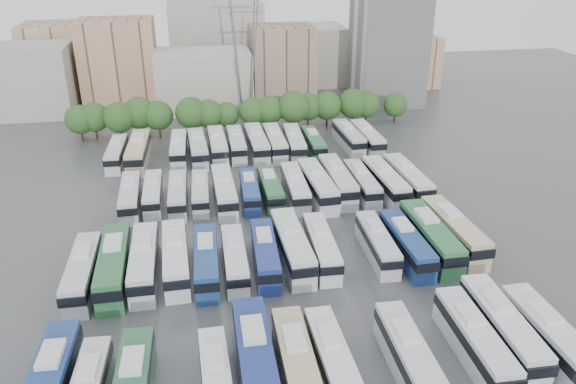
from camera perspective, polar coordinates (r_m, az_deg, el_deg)
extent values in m
plane|color=#424447|center=(70.22, -1.62, -4.91)|extent=(220.00, 220.00, 0.00)
cylinder|color=black|center=(109.77, -20.19, 5.43)|extent=(0.36, 0.36, 2.22)
sphere|color=#234C1E|center=(108.88, -20.42, 6.92)|extent=(5.32, 5.32, 5.32)
cylinder|color=black|center=(110.02, -18.89, 5.68)|extent=(0.36, 0.36, 2.25)
sphere|color=#234C1E|center=(109.11, -19.11, 7.19)|extent=(5.40, 5.40, 5.40)
cylinder|color=black|center=(107.92, -16.59, 5.66)|extent=(0.36, 0.36, 2.35)
sphere|color=#234C1E|center=(106.96, -16.80, 7.26)|extent=(5.64, 5.64, 5.64)
cylinder|color=black|center=(109.01, -14.72, 6.10)|extent=(0.36, 0.36, 2.46)
sphere|color=#234C1E|center=(108.03, -14.91, 7.77)|extent=(5.89, 5.89, 5.89)
cylinder|color=black|center=(107.81, -12.88, 6.03)|extent=(0.36, 0.36, 2.26)
sphere|color=#234C1E|center=(106.89, -13.04, 7.58)|extent=(5.41, 5.41, 5.41)
cylinder|color=black|center=(107.10, -9.69, 6.23)|extent=(0.36, 0.36, 2.44)
sphere|color=#234C1E|center=(106.10, -9.81, 7.93)|extent=(5.86, 5.86, 5.86)
cylinder|color=black|center=(107.43, -7.95, 6.35)|extent=(0.36, 0.36, 2.22)
sphere|color=#234C1E|center=(106.52, -8.04, 7.88)|extent=(5.33, 5.33, 5.33)
cylinder|color=black|center=(108.16, -6.19, 6.50)|extent=(0.36, 0.36, 1.95)
sphere|color=#234C1E|center=(107.36, -6.25, 7.83)|extent=(4.67, 4.67, 4.67)
cylinder|color=black|center=(108.23, -3.57, 6.67)|extent=(0.36, 0.36, 2.18)
sphere|color=#234C1E|center=(107.34, -3.61, 8.17)|extent=(5.23, 5.23, 5.23)
cylinder|color=black|center=(108.42, -1.88, 6.76)|extent=(0.36, 0.36, 2.26)
sphere|color=#234C1E|center=(107.51, -1.91, 8.31)|extent=(5.41, 5.41, 5.41)
cylinder|color=black|center=(108.52, 0.56, 6.88)|extent=(0.36, 0.36, 2.56)
sphere|color=#234C1E|center=(107.49, 0.57, 8.64)|extent=(6.14, 6.14, 6.14)
cylinder|color=black|center=(110.69, 2.02, 7.14)|extent=(0.36, 0.36, 2.24)
sphere|color=#234C1E|center=(109.80, 2.04, 8.65)|extent=(5.37, 5.37, 5.37)
cylinder|color=black|center=(111.19, 3.96, 7.20)|extent=(0.36, 0.36, 2.31)
sphere|color=#234C1E|center=(110.28, 4.01, 8.75)|extent=(5.54, 5.54, 5.54)
cylinder|color=black|center=(112.54, 6.54, 7.34)|extent=(0.36, 0.36, 2.40)
sphere|color=#234C1E|center=(111.61, 6.62, 8.93)|extent=(5.76, 5.76, 5.76)
cylinder|color=black|center=(113.62, 7.92, 7.37)|extent=(0.36, 0.36, 2.17)
sphere|color=#234C1E|center=(112.78, 8.01, 8.79)|extent=(5.20, 5.20, 5.20)
cylinder|color=black|center=(115.45, 10.75, 7.40)|extent=(0.36, 0.36, 1.97)
sphere|color=#234C1E|center=(114.69, 10.86, 8.67)|extent=(4.72, 4.72, 4.72)
cube|color=#9E998E|center=(129.91, -24.92, 10.25)|extent=(18.00, 14.00, 14.00)
cube|color=tan|center=(131.86, -16.77, 12.58)|extent=(16.00, 12.00, 18.00)
cube|color=#ADA89E|center=(123.78, -8.55, 11.16)|extent=(20.00, 14.00, 12.00)
cube|color=gray|center=(130.76, -0.59, 13.06)|extent=(14.00, 12.00, 16.00)
cube|color=gray|center=(142.67, -7.28, 14.69)|extent=(22.00, 16.00, 20.00)
cube|color=tan|center=(144.01, -21.98, 12.42)|extent=(16.00, 14.00, 16.00)
cube|color=#A39E93|center=(143.94, 1.86, 13.74)|extent=(18.00, 14.00, 14.00)
cube|color=tan|center=(145.22, 11.91, 12.94)|extent=(14.00, 12.00, 12.00)
cube|color=gray|center=(137.74, -12.12, 11.85)|extent=(12.00, 10.00, 10.00)
cube|color=silver|center=(127.58, 10.13, 14.68)|extent=(14.00, 14.00, 26.00)
cylinder|color=slate|center=(110.12, -5.46, 15.46)|extent=(2.90, 2.91, 33.83)
cylinder|color=slate|center=(114.06, -5.64, 15.78)|extent=(2.90, 2.91, 33.83)
cylinder|color=slate|center=(110.49, -3.32, 15.56)|extent=(2.90, 2.91, 33.83)
cylinder|color=slate|center=(114.42, -3.56, 15.88)|extent=(2.90, 2.91, 33.83)
cube|color=slate|center=(111.67, -4.57, 17.74)|extent=(7.00, 0.30, 0.30)
cube|color=black|center=(50.77, -23.17, -17.32)|extent=(3.29, 12.86, 1.05)
cube|color=silver|center=(51.20, -22.96, -14.92)|extent=(1.91, 3.42, 0.46)
cube|color=silver|center=(49.75, -19.65, -16.43)|extent=(1.66, 2.93, 0.39)
cube|color=silver|center=(48.66, -15.54, -16.20)|extent=(1.82, 3.29, 0.44)
cube|color=silver|center=(48.60, -7.25, -18.77)|extent=(2.62, 10.83, 3.05)
cube|color=black|center=(48.10, -7.27, -18.38)|extent=(2.73, 11.00, 0.90)
cube|color=silver|center=(48.44, -7.50, -16.21)|extent=(1.61, 2.92, 0.39)
cube|color=navy|center=(49.56, -3.30, -16.93)|extent=(2.93, 13.45, 3.81)
cube|color=black|center=(48.96, -3.30, -16.43)|extent=(3.07, 13.65, 1.12)
cube|color=silver|center=(49.45, -3.58, -13.79)|extent=(1.92, 3.59, 0.49)
cube|color=#C7B388|center=(49.19, 0.95, -17.51)|extent=(2.74, 12.42, 3.51)
cube|color=black|center=(48.63, 0.98, -17.04)|extent=(2.86, 12.60, 1.03)
cube|color=silver|center=(49.04, 0.63, -14.59)|extent=(1.78, 3.32, 0.45)
cube|color=silver|center=(49.95, 4.59, -16.98)|extent=(2.72, 11.70, 3.30)
cube|color=black|center=(49.42, 4.66, -16.54)|extent=(2.84, 11.88, 0.97)
cube|color=silver|center=(49.80, 4.22, -14.29)|extent=(1.72, 3.14, 0.43)
cube|color=silver|center=(51.04, 12.26, -16.37)|extent=(2.74, 12.22, 3.45)
cube|color=black|center=(50.51, 12.39, -15.92)|extent=(2.86, 12.40, 1.02)
cube|color=silver|center=(50.88, 11.86, -13.63)|extent=(1.77, 3.27, 0.45)
cube|color=silver|center=(54.38, 18.36, -14.25)|extent=(2.77, 12.22, 3.45)
cube|color=black|center=(53.87, 18.53, -13.80)|extent=(2.90, 12.41, 1.02)
cube|color=silver|center=(54.27, 17.94, -11.67)|extent=(1.78, 3.28, 0.45)
cube|color=white|center=(56.60, 20.89, -12.85)|extent=(3.03, 12.75, 3.59)
cube|color=black|center=(56.10, 21.08, -12.38)|extent=(3.17, 12.95, 1.06)
cube|color=silver|center=(56.54, 20.47, -10.27)|extent=(1.89, 3.43, 0.47)
cube|color=silver|center=(56.74, 25.13, -13.57)|extent=(3.00, 12.90, 3.64)
cube|color=black|center=(56.24, 25.35, -13.10)|extent=(3.14, 13.10, 1.07)
cube|color=silver|center=(56.58, 24.59, -10.99)|extent=(1.89, 3.46, 0.47)
cube|color=silver|center=(64.55, -20.10, -7.76)|extent=(2.61, 12.14, 3.44)
cube|color=black|center=(64.08, -20.21, -7.34)|extent=(2.73, 12.32, 1.01)
cube|color=silver|center=(64.86, -20.15, -5.60)|extent=(1.73, 3.24, 0.44)
cube|color=#2C683A|center=(64.32, -17.25, -7.27)|extent=(3.08, 13.28, 3.75)
cube|color=black|center=(63.81, -17.34, -6.80)|extent=(3.21, 13.48, 1.10)
cube|color=silver|center=(64.69, -17.36, -4.91)|extent=(1.94, 3.56, 0.48)
cube|color=silver|center=(64.26, -14.39, -7.01)|extent=(2.75, 12.61, 3.57)
cube|color=black|center=(63.78, -14.47, -6.57)|extent=(2.88, 12.80, 1.05)
cube|color=silver|center=(64.61, -14.51, -4.76)|extent=(1.80, 3.37, 0.46)
cube|color=silver|center=(64.33, -11.35, -6.67)|extent=(3.08, 12.48, 3.51)
cube|color=black|center=(63.86, -11.39, -6.23)|extent=(3.21, 12.67, 1.03)
cube|color=silver|center=(64.68, -11.53, -4.46)|extent=(1.87, 3.37, 0.45)
cube|color=navy|center=(63.32, -8.29, -7.05)|extent=(2.80, 11.88, 3.35)
cube|color=black|center=(62.86, -8.32, -6.63)|extent=(2.92, 12.06, 0.98)
cube|color=silver|center=(63.63, -8.41, -4.91)|extent=(1.75, 3.19, 0.43)
cube|color=silver|center=(63.52, -5.42, -6.88)|extent=(2.49, 11.17, 3.16)
cube|color=black|center=(63.08, -5.44, -6.48)|extent=(2.60, 11.34, 0.93)
cube|color=silver|center=(63.80, -5.58, -4.86)|extent=(1.61, 2.99, 0.41)
cube|color=navy|center=(64.01, -2.33, -6.43)|extent=(2.99, 11.74, 3.30)
cube|color=black|center=(63.56, -2.33, -6.01)|extent=(3.12, 11.92, 0.97)
cube|color=silver|center=(64.32, -2.47, -4.34)|extent=(1.79, 3.18, 0.43)
cube|color=silver|center=(65.09, 0.43, -5.63)|extent=(3.17, 13.11, 3.69)
cube|color=black|center=(64.59, 0.46, -5.16)|extent=(3.30, 13.31, 1.09)
cube|color=silver|center=(65.45, 0.14, -3.34)|extent=(1.95, 3.53, 0.48)
cube|color=silver|center=(65.45, 3.40, -5.69)|extent=(2.84, 11.74, 3.31)
cube|color=black|center=(65.01, 3.44, -5.27)|extent=(2.96, 11.92, 0.97)
cube|color=silver|center=(65.77, 3.20, -3.64)|extent=(1.75, 3.16, 0.43)
cube|color=silver|center=(67.01, 9.04, -5.26)|extent=(2.69, 11.29, 3.18)
cube|color=black|center=(66.59, 9.11, -4.86)|extent=(2.80, 11.46, 0.94)
cube|color=silver|center=(67.31, 8.80, -3.34)|extent=(1.67, 3.04, 0.41)
cube|color=navy|center=(67.25, 11.91, -5.28)|extent=(2.76, 12.10, 3.42)
cube|color=black|center=(66.81, 12.00, -4.86)|extent=(2.89, 12.28, 1.00)
cube|color=silver|center=(67.53, 11.58, -3.23)|extent=(1.76, 3.24, 0.44)
cube|color=#2F6F41|center=(68.99, 14.22, -4.53)|extent=(2.91, 13.37, 3.78)
cube|color=black|center=(68.52, 14.34, -4.07)|extent=(3.05, 13.57, 1.11)
cube|color=silver|center=(69.34, 13.87, -2.33)|extent=(1.91, 3.57, 0.49)
cube|color=#CABD8B|center=(71.13, 16.44, -3.89)|extent=(3.38, 13.30, 3.74)
cube|color=black|center=(70.67, 16.57, -3.45)|extent=(3.52, 13.50, 1.10)
cube|color=silver|center=(71.45, 16.04, -1.79)|extent=(2.02, 3.59, 0.48)
cube|color=silver|center=(80.33, -15.71, -0.56)|extent=(2.77, 11.57, 3.26)
cube|color=black|center=(79.94, -15.77, -0.20)|extent=(2.89, 11.75, 0.96)
cube|color=silver|center=(80.90, -15.81, 1.05)|extent=(1.72, 3.11, 0.42)
cube|color=silver|center=(80.81, -13.55, -0.22)|extent=(2.35, 10.86, 3.07)
cube|color=black|center=(80.45, -13.59, 0.12)|extent=(2.46, 11.02, 0.90)
cube|color=silver|center=(81.35, -13.63, 1.29)|extent=(1.55, 2.90, 0.40)
cube|color=silver|center=(79.63, -11.12, -0.33)|extent=(2.47, 11.12, 3.14)
cube|color=black|center=(79.26, -11.16, 0.02)|extent=(2.58, 11.28, 0.92)
cube|color=silver|center=(80.18, -11.21, 1.23)|extent=(1.60, 2.97, 0.41)
cube|color=silver|center=(79.83, -8.88, -0.15)|extent=(2.48, 10.61, 2.99)
cube|color=black|center=(79.47, -8.90, 0.19)|extent=(2.59, 10.77, 0.88)
cube|color=silver|center=(80.35, -8.96, 1.34)|extent=(1.56, 2.85, 0.39)
cube|color=silver|center=(79.15, -6.50, 0.00)|extent=(2.95, 12.61, 3.56)
cube|color=black|center=(78.73, -6.51, 0.40)|extent=(3.07, 12.80, 1.05)
cube|color=silver|center=(79.77, -6.67, 1.77)|extent=(1.85, 3.39, 0.46)
cube|color=navy|center=(79.66, -3.91, 0.07)|extent=(2.62, 10.73, 3.02)
cube|color=black|center=(79.30, -3.91, 0.40)|extent=(2.73, 10.89, 0.89)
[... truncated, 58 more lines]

